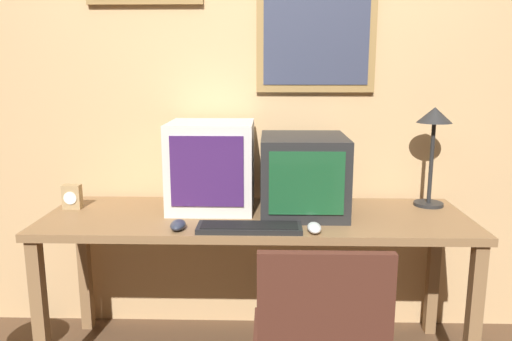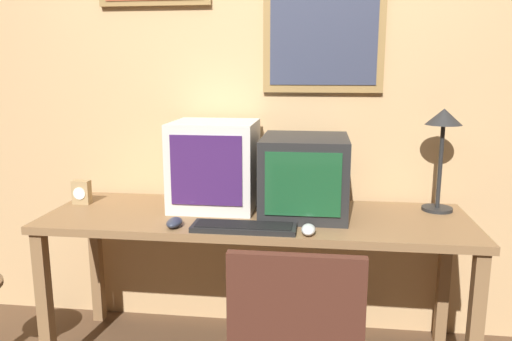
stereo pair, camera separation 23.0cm
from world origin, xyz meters
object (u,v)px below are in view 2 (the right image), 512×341
keyboard_main (244,227)px  desk_clock (82,192)px  monitor_right (304,175)px  mouse_far_corner (174,223)px  monitor_left (215,165)px  desk_lamp (443,132)px  mouse_near_keyboard (308,230)px

keyboard_main → desk_clock: size_ratio=3.70×
monitor_right → desk_clock: 1.13m
monitor_right → keyboard_main: bearing=-130.1°
monitor_right → mouse_far_corner: bearing=-152.4°
monitor_left → keyboard_main: size_ratio=0.95×
desk_clock → desk_lamp: 1.80m
mouse_near_keyboard → mouse_far_corner: (-0.58, 0.02, 0.00)m
monitor_left → desk_lamp: desk_lamp is taller
mouse_far_corner → monitor_right: bearing=27.6°
keyboard_main → desk_clock: (-0.88, 0.31, 0.05)m
mouse_near_keyboard → monitor_left: bearing=142.4°
desk_clock → keyboard_main: bearing=-19.5°
monitor_right → desk_clock: monitor_right is taller
monitor_right → desk_lamp: desk_lamp is taller
mouse_near_keyboard → keyboard_main: bearing=176.8°
keyboard_main → desk_clock: 0.94m
monitor_left → mouse_near_keyboard: size_ratio=3.55×
monitor_left → mouse_near_keyboard: (0.47, -0.36, -0.19)m
monitor_right → mouse_far_corner: (-0.55, -0.29, -0.16)m
keyboard_main → mouse_far_corner: size_ratio=3.92×
mouse_near_keyboard → desk_lamp: desk_lamp is taller
mouse_near_keyboard → mouse_far_corner: size_ratio=1.05×
monitor_left → monitor_right: bearing=-7.4°
monitor_right → desk_clock: size_ratio=3.73×
monitor_left → mouse_near_keyboard: bearing=-37.6°
mouse_far_corner → desk_lamp: bearing=19.1°
monitor_left → keyboard_main: monitor_left is taller
desk_lamp → keyboard_main: bearing=-154.8°
keyboard_main → desk_lamp: bearing=25.2°
monitor_left → keyboard_main: (0.20, -0.35, -0.20)m
keyboard_main → desk_clock: bearing=160.5°
desk_lamp → monitor_left: bearing=-176.4°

